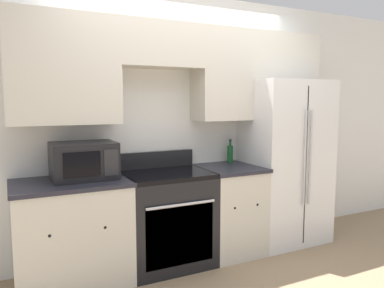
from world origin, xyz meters
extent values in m
plane|color=#937A5B|center=(0.00, 0.00, 0.00)|extent=(12.00, 12.00, 0.00)
cube|color=white|center=(0.00, 0.66, 1.30)|extent=(8.00, 0.06, 2.60)
cube|color=beige|center=(-1.12, 0.46, 1.80)|extent=(0.91, 0.33, 0.91)
cube|color=beige|center=(-0.27, 0.46, 2.05)|extent=(0.80, 0.33, 0.41)
cube|color=beige|center=(0.85, 0.46, 1.80)|extent=(1.44, 0.33, 0.91)
cube|color=beige|center=(-1.12, 0.31, 0.42)|extent=(0.91, 0.62, 0.85)
cube|color=#23232D|center=(-1.12, 0.31, 0.86)|extent=(0.93, 0.64, 0.03)
sphere|color=black|center=(-1.32, 0.00, 0.55)|extent=(0.03, 0.03, 0.03)
sphere|color=black|center=(-0.91, 0.00, 0.55)|extent=(0.03, 0.03, 0.03)
cube|color=beige|center=(0.42, 0.31, 0.42)|extent=(0.57, 0.62, 0.85)
cube|color=#23232D|center=(0.42, 0.31, 0.86)|extent=(0.59, 0.64, 0.03)
sphere|color=black|center=(0.29, 0.00, 0.55)|extent=(0.03, 0.03, 0.03)
sphere|color=black|center=(0.55, 0.00, 0.55)|extent=(0.03, 0.03, 0.03)
cube|color=black|center=(-0.27, 0.31, 0.42)|extent=(0.80, 0.62, 0.84)
cube|color=black|center=(-0.27, 0.01, 0.38)|extent=(0.64, 0.01, 0.54)
cube|color=black|center=(-0.27, 0.31, 0.86)|extent=(0.80, 0.62, 0.04)
cube|color=black|center=(-0.27, 0.59, 0.96)|extent=(0.80, 0.04, 0.16)
cylinder|color=silver|center=(-0.27, -0.02, 0.66)|extent=(0.64, 0.02, 0.02)
cube|color=white|center=(1.14, 0.37, 0.88)|extent=(0.87, 0.73, 1.76)
cube|color=black|center=(1.14, 0.00, 0.88)|extent=(0.01, 0.01, 1.62)
cylinder|color=#B7B7BC|center=(1.10, -0.02, 0.97)|extent=(0.02, 0.02, 0.97)
cylinder|color=#B7B7BC|center=(1.17, -0.02, 0.97)|extent=(0.02, 0.02, 0.97)
cube|color=black|center=(-1.00, 0.36, 1.04)|extent=(0.53, 0.39, 0.31)
cube|color=black|center=(-1.05, 0.16, 1.04)|extent=(0.29, 0.01, 0.20)
cube|color=#262628|center=(-0.81, 0.16, 1.04)|extent=(0.12, 0.01, 0.22)
cylinder|color=#195928|center=(0.57, 0.54, 0.97)|extent=(0.06, 0.06, 0.18)
cylinder|color=#195928|center=(0.57, 0.54, 1.08)|extent=(0.03, 0.03, 0.05)
cylinder|color=black|center=(0.57, 0.54, 1.12)|extent=(0.03, 0.03, 0.02)
camera|label=1|loc=(-1.57, -2.84, 1.53)|focal=35.00mm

